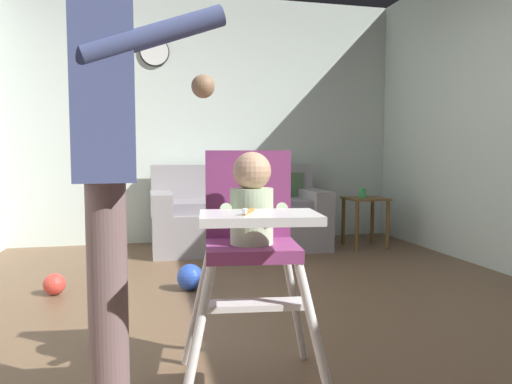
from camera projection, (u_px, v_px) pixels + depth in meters
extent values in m
cube|color=brown|center=(276.00, 335.00, 2.66)|extent=(5.85, 7.17, 0.10)
cube|color=silver|center=(209.00, 120.00, 5.28)|extent=(5.05, 0.06, 2.71)
cube|color=gray|center=(239.00, 229.00, 4.86)|extent=(1.75, 0.84, 0.40)
cube|color=gray|center=(233.00, 186.00, 5.15)|extent=(1.75, 0.22, 0.46)
cube|color=gray|center=(161.00, 202.00, 4.66)|extent=(0.20, 0.84, 0.20)
cube|color=gray|center=(312.00, 199.00, 5.02)|extent=(0.20, 0.84, 0.20)
cube|color=gray|center=(204.00, 206.00, 4.71)|extent=(0.67, 0.60, 0.11)
cube|color=gray|center=(275.00, 204.00, 4.88)|extent=(0.67, 0.60, 0.11)
cube|color=#4C6B47|center=(287.00, 188.00, 5.15)|extent=(0.35, 0.17, 0.34)
cylinder|color=white|center=(195.00, 348.00, 1.68)|extent=(0.18, 0.15, 0.57)
cylinder|color=white|center=(317.00, 342.00, 1.72)|extent=(0.15, 0.18, 0.57)
cylinder|color=white|center=(198.00, 308.00, 2.11)|extent=(0.15, 0.18, 0.57)
cylinder|color=white|center=(295.00, 305.00, 2.16)|extent=(0.18, 0.15, 0.57)
cube|color=#923C79|center=(251.00, 249.00, 1.89)|extent=(0.40, 0.40, 0.05)
cube|color=#923C79|center=(248.00, 194.00, 2.02)|extent=(0.37, 0.11, 0.37)
cube|color=white|center=(259.00, 217.00, 1.59)|extent=(0.43, 0.31, 0.03)
cube|color=white|center=(254.00, 305.00, 1.80)|extent=(0.41, 0.15, 0.02)
cylinder|color=beige|center=(252.00, 216.00, 1.86)|extent=(0.19, 0.19, 0.22)
sphere|color=tan|center=(252.00, 171.00, 1.84)|extent=(0.15, 0.15, 0.15)
cylinder|color=beige|center=(225.00, 215.00, 1.81)|extent=(0.06, 0.15, 0.10)
cylinder|color=beige|center=(280.00, 214.00, 1.83)|extent=(0.06, 0.15, 0.10)
cylinder|color=#C67A23|center=(249.00, 211.00, 1.59)|extent=(0.07, 0.12, 0.01)
cube|color=white|center=(245.00, 211.00, 1.53)|extent=(0.02, 0.03, 0.02)
cylinder|color=#715959|center=(108.00, 303.00, 1.69)|extent=(0.14, 0.14, 0.87)
cylinder|color=#715959|center=(108.00, 294.00, 1.80)|extent=(0.14, 0.14, 0.87)
cube|color=#434D7E|center=(103.00, 93.00, 1.68)|extent=(0.23, 0.41, 0.62)
cylinder|color=#434D7E|center=(155.00, 35.00, 1.55)|extent=(0.48, 0.11, 0.23)
sphere|color=#997051|center=(203.00, 86.00, 1.61)|extent=(0.08, 0.08, 0.08)
cylinder|color=#434D7E|center=(104.00, 100.00, 1.91)|extent=(0.07, 0.07, 0.56)
sphere|color=#284CB7|center=(190.00, 277.00, 3.37)|extent=(0.19, 0.19, 0.19)
sphere|color=#D13D33|center=(54.00, 284.00, 3.26)|extent=(0.15, 0.15, 0.15)
cube|color=brown|center=(365.00, 199.00, 4.93)|extent=(0.40, 0.40, 0.02)
cylinder|color=brown|center=(357.00, 226.00, 4.75)|extent=(0.04, 0.04, 0.50)
cylinder|color=brown|center=(388.00, 225.00, 4.82)|extent=(0.04, 0.04, 0.50)
cylinder|color=brown|center=(343.00, 222.00, 5.08)|extent=(0.04, 0.04, 0.50)
cylinder|color=brown|center=(372.00, 221.00, 5.15)|extent=(0.04, 0.04, 0.50)
cylinder|color=green|center=(363.00, 193.00, 4.92)|extent=(0.07, 0.07, 0.10)
cylinder|color=white|center=(154.00, 51.00, 5.05)|extent=(0.29, 0.03, 0.29)
cylinder|color=black|center=(154.00, 52.00, 5.06)|extent=(0.32, 0.02, 0.32)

